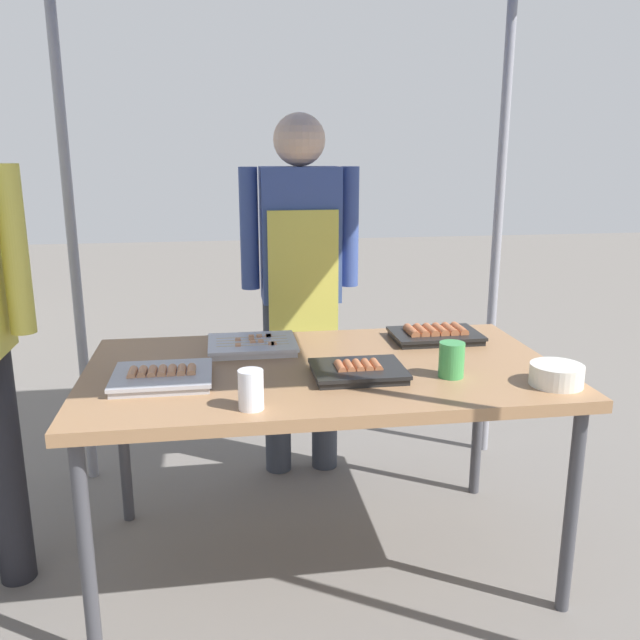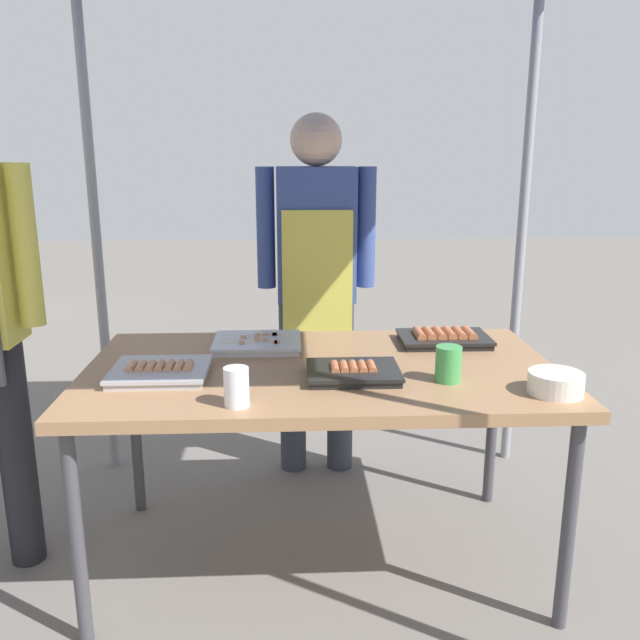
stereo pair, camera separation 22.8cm
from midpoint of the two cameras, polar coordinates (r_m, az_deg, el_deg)
name	(u,v)px [view 2 (the right image)]	position (r m, az deg, el deg)	size (l,w,h in m)	color
ground_plane	(321,558)	(2.61, 2.71, -19.87)	(18.00, 18.00, 0.00)	#66605B
stall_table	(321,381)	(2.29, 2.92, -5.27)	(1.60, 0.90, 0.75)	#9E724C
tray_grilled_sausages	(353,372)	(2.16, 5.90, -4.52)	(0.30, 0.24, 0.05)	black
tray_meat_skewers	(257,343)	(2.48, -2.79, -2.03)	(0.32, 0.26, 0.04)	silver
tray_pork_links	(160,371)	(2.19, -10.72, -4.40)	(0.31, 0.27, 0.05)	#ADADB2
tray_spring_rolls	(444,338)	(2.59, 13.12, -1.55)	(0.34, 0.23, 0.06)	black
condiment_bowl	(556,383)	(2.17, 22.49, -5.07)	(0.17, 0.17, 0.07)	silver
drink_cup_near_edge	(236,387)	(1.91, -3.82, -5.82)	(0.07, 0.07, 0.12)	white
drink_cup_by_wok	(448,364)	(2.17, 13.95, -3.73)	(0.08, 0.08, 0.12)	#3F994C
vendor_woman	(316,268)	(2.93, 1.91, 4.46)	(0.52, 0.23, 1.62)	#333842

